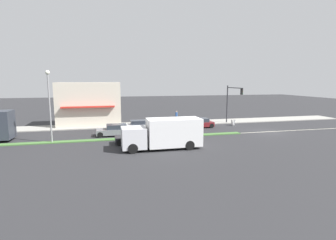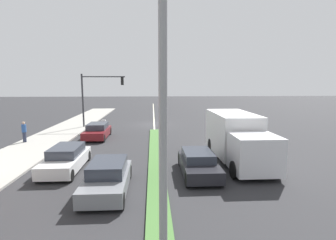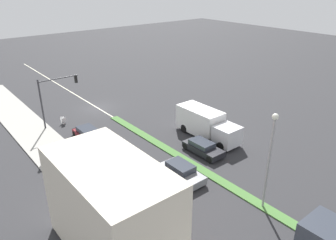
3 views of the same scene
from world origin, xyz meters
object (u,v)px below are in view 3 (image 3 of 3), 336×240
Objects in this scene: street_lamp at (271,150)px; suv_grey at (182,172)px; pedestrian at (42,154)px; sedan_dark at (203,148)px; traffic_signal_main at (53,93)px; warning_aframe_sign at (63,121)px; sedan_maroon at (88,134)px; delivery_truck at (206,124)px; van_white at (133,168)px.

street_lamp is 8.08m from suv_grey.
sedan_dark is at bearing 148.14° from pedestrian.
traffic_signal_main is 3.54m from warning_aframe_sign.
sedan_maroon is (-1.12, 5.45, -3.28)m from traffic_signal_main.
delivery_truck is (-10.45, 12.57, 1.04)m from warning_aframe_sign.
street_lamp reaches higher than delivery_truck.
sedan_dark is (-7.20, 1.17, -0.02)m from van_white.
sedan_maroon is at bearing -76.28° from suv_grey.
traffic_signal_main is 6.46m from sedan_maroon.
delivery_truck is 12.30m from sedan_maroon.
delivery_truck is (-5.00, -10.94, -3.31)m from street_lamp.
sedan_maroon is (-0.45, 5.45, 0.19)m from warning_aframe_sign.
suv_grey is (-3.25, 16.92, 0.22)m from warning_aframe_sign.
delivery_truck reaches higher than suv_grey.
delivery_truck is at bearing -148.85° from suv_grey.
warning_aframe_sign is at bearing -124.25° from pedestrian.
delivery_truck is 1.85× the size of sedan_maroon.
van_white is (10.00, 1.26, -0.85)m from delivery_truck.
sedan_dark is at bearing -156.33° from suv_grey.
traffic_signal_main is 14.25m from van_white.
suv_grey is at bearing 100.87° from warning_aframe_sign.
pedestrian is at bearing 59.58° from traffic_signal_main.
suv_grey is (-2.80, 3.09, 0.02)m from van_white.
pedestrian is at bearing -19.30° from delivery_truck.
suv_grey reaches higher than sedan_maroon.
street_lamp is 4.49× the size of pedestrian.
traffic_signal_main reaches higher than sedan_maroon.
delivery_truck is 1.79× the size of suv_grey.
van_white is (-0.45, 13.82, 0.20)m from warning_aframe_sign.
delivery_truck is at bearing 160.70° from pedestrian.
sedan_dark is (-7.20, 9.54, -0.02)m from sedan_maroon.
sedan_dark is at bearing 170.81° from van_white.
sedan_maroon is at bearing -74.52° from street_lamp.
sedan_maroon is (0.00, -8.37, -0.00)m from van_white.
traffic_signal_main reaches higher than delivery_truck.
traffic_signal_main is at bearing -60.95° from sedan_dark.
street_lamp is 1.82× the size of sedan_maroon.
traffic_signal_main is 1.33× the size of suv_grey.
warning_aframe_sign is at bearing -79.13° from suv_grey.
suv_grey is (7.20, 4.35, -0.83)m from delivery_truck.
pedestrian is at bearing 55.75° from warning_aframe_sign.
delivery_truck is (-11.12, 12.56, -2.43)m from traffic_signal_main.
street_lamp is at bearing 103.06° from warning_aframe_sign.
traffic_signal_main is at bearing -78.34° from sedan_maroon.
pedestrian is 12.69m from suv_grey.
traffic_signal_main reaches higher than sedan_dark.
sedan_dark is at bearing 40.87° from delivery_truck.
sedan_dark is (-12.55, 7.80, -0.38)m from pedestrian.
delivery_truck is 3.80m from sedan_dark.
pedestrian reaches higher than warning_aframe_sign.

